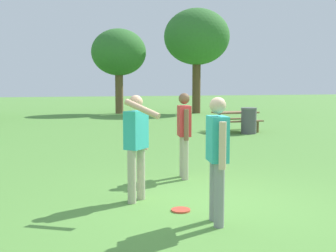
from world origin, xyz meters
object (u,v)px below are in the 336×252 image
Objects in this scene: frisbee at (181,210)px; tree_back_left at (119,53)px; person_thrower at (184,130)px; picnic_table_near at (235,117)px; trash_can_beside_table at (249,121)px; tree_back_right at (197,38)px; person_catcher at (217,152)px; person_bystander at (137,140)px.

tree_back_left is at bearing 81.01° from frisbee.
picnic_table_near is at bearing 55.87° from person_thrower.
tree_back_left reaches higher than trash_can_beside_table.
tree_back_left is at bearing 166.43° from tree_back_right.
tree_back_right reaches higher than person_catcher.
person_catcher is at bearing -98.02° from tree_back_left.
trash_can_beside_table reaches higher than frisbee.
person_bystander is at bearing -100.64° from tree_back_left.
person_bystander is 0.25× the size of tree_back_right.
person_catcher reaches higher than trash_can_beside_table.
person_bystander is 1.71× the size of trash_can_beside_table.
person_bystander is at bearing -125.93° from picnic_table_near.
tree_back_right is (4.76, -1.15, 0.99)m from tree_back_left.
person_bystander is 19.99m from tree_back_left.
trash_can_beside_table is at bearing 55.16° from frisbee.
person_bystander is at bearing -114.70° from tree_back_right.
frisbee is 0.29× the size of trash_can_beside_table.
tree_back_right is at bearing 67.15° from person_thrower.
frisbee is 10.39m from picnic_table_near.
tree_back_left reaches higher than frisbee.
person_catcher is at bearing -111.40° from tree_back_right.
tree_back_right is at bearing 67.28° from frisbee.
person_thrower is 8.34m from picnic_table_near.
tree_back_left is at bearing 79.36° from person_bystander.
person_thrower is 0.25× the size of tree_back_right.
person_catcher reaches higher than frisbee.
tree_back_left is (2.93, 20.77, 2.84)m from person_catcher.
person_bystander is 1.26m from frisbee.
picnic_table_near reaches higher than frisbee.
tree_back_right is (7.69, 19.62, 3.83)m from person_catcher.
picnic_table_near is at bearing 58.37° from frisbee.
picnic_table_near is 11.26m from tree_back_right.
trash_can_beside_table is (4.82, 6.09, -0.46)m from person_thrower.
person_thrower is 0.31× the size of tree_back_left.
person_catcher is 21.42m from tree_back_right.
frisbee is at bearing -98.99° from tree_back_left.
frisbee is 20.72m from tree_back_left.
trash_can_beside_table is at bearing -78.77° from tree_back_left.
frisbee is (0.47, -0.67, -0.95)m from person_bystander.
person_catcher is (-0.51, -2.59, 0.00)m from person_thrower.
person_catcher is 10.19m from trash_can_beside_table.
person_bystander reaches higher than trash_can_beside_table.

